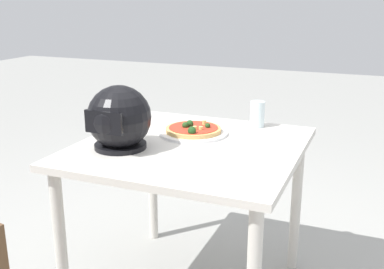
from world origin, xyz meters
TOP-DOWN VIEW (x-y plane):
  - dining_table at (0.00, 0.00)m, footprint 0.92×0.93m
  - pizza_plate at (0.04, -0.14)m, footprint 0.31×0.31m
  - pizza at (0.04, -0.14)m, footprint 0.25×0.25m
  - motorcycle_helmet at (0.25, 0.16)m, footprint 0.26×0.26m
  - drinking_glass at (-0.19, -0.38)m, footprint 0.07×0.07m

SIDE VIEW (x-z plane):
  - dining_table at x=0.00m, z-range 0.27..1.01m
  - pizza_plate at x=0.04m, z-range 0.73..0.75m
  - pizza at x=0.04m, z-range 0.73..0.78m
  - drinking_glass at x=-0.19m, z-range 0.73..0.86m
  - motorcycle_helmet at x=0.25m, z-range 0.73..0.99m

